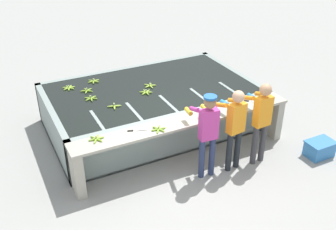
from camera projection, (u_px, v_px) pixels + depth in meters
ground_plane at (191, 167)px, 7.44m from camera, size 80.00×80.00×0.00m
wash_tank at (152, 107)px, 8.61m from camera, size 4.39×2.68×0.91m
work_ledge at (186, 132)px, 7.30m from camera, size 4.39×0.45×0.91m
worker_0 at (208, 129)px, 6.78m from camera, size 0.45×0.73×1.62m
worker_1 at (234, 123)px, 6.98m from camera, size 0.46×0.73×1.61m
worker_2 at (261, 116)px, 7.15m from camera, size 0.43×0.72×1.64m
banana_bunch_floating_0 at (91, 98)px, 7.91m from camera, size 0.27×0.28×0.08m
banana_bunch_floating_1 at (94, 81)px, 8.65m from camera, size 0.28×0.27×0.08m
banana_bunch_floating_2 at (150, 86)px, 8.44m from camera, size 0.28×0.27×0.08m
banana_bunch_floating_3 at (69, 88)px, 8.35m from camera, size 0.28×0.28×0.08m
banana_bunch_floating_4 at (114, 106)px, 7.61m from camera, size 0.28×0.28×0.08m
banana_bunch_floating_5 at (87, 91)px, 8.23m from camera, size 0.28×0.27×0.08m
banana_bunch_floating_6 at (146, 92)px, 8.16m from camera, size 0.26×0.28×0.08m
banana_bunch_ledge_0 at (267, 97)px, 7.96m from camera, size 0.26×0.26×0.08m
banana_bunch_ledge_1 at (96, 139)px, 6.58m from camera, size 0.28×0.26×0.08m
banana_bunch_ledge_2 at (159, 129)px, 6.85m from camera, size 0.28×0.27×0.08m
knife_0 at (134, 130)px, 6.83m from camera, size 0.34×0.13×0.02m
knife_1 at (250, 101)px, 7.81m from camera, size 0.29×0.25×0.02m
crate at (320, 149)px, 7.69m from camera, size 0.55×0.39×0.32m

